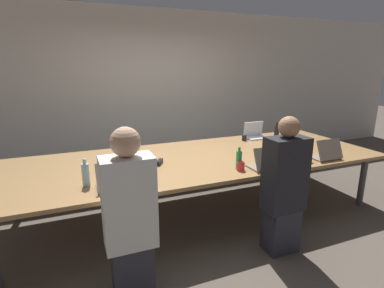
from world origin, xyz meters
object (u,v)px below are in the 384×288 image
object	(u,v)px
bottle_near_right	(300,152)
laptop_near_midright	(266,163)
cup_near_right	(308,158)
cup_near_midright	(241,166)
bottle_far_right	(277,132)
bottle_near_midright	(239,160)
laptop_near_right	(327,153)
cup_far_right	(244,138)
person_near_left	(130,217)
person_near_midright	(284,189)
bottle_near_left	(86,174)
laptop_near_left	(114,181)
stapler	(159,162)
laptop_far_right	(255,133)

from	to	relation	value
bottle_near_right	laptop_near_midright	xyz separation A→B (m)	(-0.59, -0.15, -0.02)
cup_near_right	cup_near_midright	bearing A→B (deg)	176.67
bottle_far_right	bottle_near_midright	bearing A→B (deg)	-141.75
laptop_near_right	cup_far_right	bearing A→B (deg)	-70.00
cup_near_right	cup_far_right	distance (m)	1.19
cup_near_right	person_near_left	xyz separation A→B (m)	(-2.18, -0.45, -0.09)
person_near_midright	cup_near_midright	bearing A→B (deg)	-64.97
laptop_near_midright	bottle_near_left	bearing A→B (deg)	-7.35
laptop_near_left	cup_far_right	distance (m)	2.37
cup_near_right	cup_near_midright	xyz separation A→B (m)	(-0.89, 0.05, 0.00)
person_near_midright	bottle_near_left	bearing A→B (deg)	-19.62
laptop_near_midright	cup_far_right	world-z (taller)	laptop_near_midright
person_near_midright	bottle_far_right	world-z (taller)	person_near_midright
person_near_midright	cup_near_right	bearing A→B (deg)	-148.57
cup_near_right	bottle_near_midright	bearing A→B (deg)	173.44
bottle_near_left	person_near_midright	bearing A→B (deg)	-19.62
person_near_left	bottle_far_right	size ratio (longest dim) A/B	5.67
person_near_midright	bottle_near_left	xyz separation A→B (m)	(-1.79, 0.64, 0.18)
bottle_near_left	stapler	world-z (taller)	bottle_near_left
bottle_near_right	laptop_far_right	size ratio (longest dim) A/B	0.60
bottle_near_right	bottle_far_right	world-z (taller)	bottle_far_right
laptop_near_midright	laptop_far_right	xyz separation A→B (m)	(0.71, 1.28, -0.00)
laptop_near_left	bottle_near_left	world-z (taller)	bottle_near_left
laptop_far_right	stapler	world-z (taller)	laptop_far_right
laptop_near_right	laptop_near_left	world-z (taller)	laptop_near_left
laptop_near_right	bottle_near_midright	bearing A→B (deg)	-4.79
bottle_far_right	cup_far_right	bearing A→B (deg)	171.47
bottle_near_right	bottle_near_left	xyz separation A→B (m)	(-2.45, 0.09, 0.03)
bottle_near_midright	stapler	world-z (taller)	bottle_near_midright
person_near_left	laptop_far_right	bearing A→B (deg)	-143.04
bottle_near_right	bottle_far_right	bearing A→B (deg)	67.50
bottle_far_right	person_near_midright	bearing A→B (deg)	-124.96
laptop_far_right	bottle_far_right	world-z (taller)	bottle_far_right
bottle_near_midright	bottle_far_right	xyz separation A→B (m)	(1.27, 1.00, 0.00)
cup_near_right	laptop_near_midright	distance (m)	0.60
bottle_near_midright	cup_far_right	xyz separation A→B (m)	(0.74, 1.08, -0.06)
bottle_near_midright	laptop_near_midright	bearing A→B (deg)	-21.94
cup_near_right	bottle_near_left	size ratio (longest dim) A/B	0.33
cup_far_right	stapler	xyz separation A→B (m)	(-1.50, -0.60, -0.02)
bottle_near_left	person_near_left	bearing A→B (deg)	-67.96
laptop_near_left	laptop_far_right	xyz separation A→B (m)	(2.33, 1.22, -0.00)
laptop_far_right	laptop_near_left	bearing A→B (deg)	-152.35
laptop_near_midright	person_near_midright	bearing A→B (deg)	80.04
laptop_near_left	person_near_midright	bearing A→B (deg)	163.43
bottle_near_left	cup_far_right	distance (m)	2.51
laptop_near_left	cup_far_right	xyz separation A→B (m)	(2.08, 1.13, -0.03)
laptop_near_right	bottle_near_midright	world-z (taller)	same
cup_far_right	stapler	distance (m)	1.61
laptop_near_right	bottle_near_right	xyz separation A→B (m)	(-0.30, 0.14, 0.02)
person_near_midright	laptop_far_right	size ratio (longest dim) A/B	4.11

